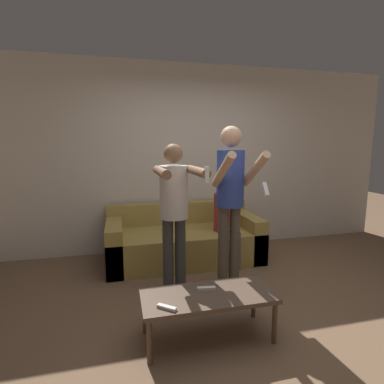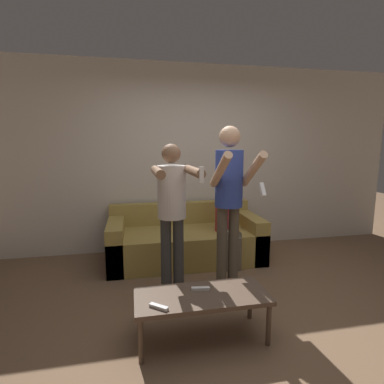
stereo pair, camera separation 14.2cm
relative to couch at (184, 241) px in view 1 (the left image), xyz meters
The scene contains 9 objects.
ground_plane 1.53m from the couch, 81.07° to the right, with size 14.00×14.00×0.00m, color brown.
wall_back 1.22m from the couch, 65.02° to the left, with size 6.40×0.06×2.70m.
couch is the anchor object (origin of this frame).
person_standing_left 1.24m from the couch, 107.23° to the right, with size 0.41×0.76×1.57m.
person_standing_right 1.29m from the couch, 72.54° to the right, with size 0.41×0.65×1.75m.
person_seated 0.67m from the couch, 24.33° to the right, with size 0.27×0.51×1.13m.
coffee_table 1.72m from the couch, 95.63° to the right, with size 1.06×0.46×0.38m.
remote_near 1.93m from the couch, 105.81° to the right, with size 0.14×0.12×0.02m.
remote_far 1.65m from the couch, 95.69° to the right, with size 0.15×0.06×0.02m.
Camera 1 is at (-1.06, -2.35, 1.56)m, focal length 28.00 mm.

